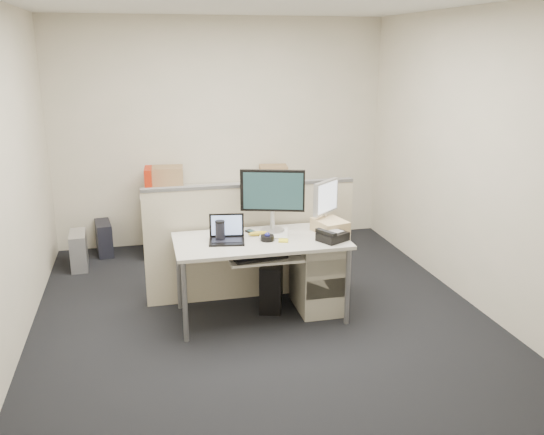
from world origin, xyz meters
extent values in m
cube|color=black|center=(0.00, 0.00, -0.01)|extent=(4.00, 4.50, 0.01)
cube|color=beige|center=(0.00, 2.25, 1.35)|extent=(4.00, 0.02, 2.70)
cube|color=beige|center=(0.00, -2.25, 1.35)|extent=(4.00, 0.02, 2.70)
cube|color=beige|center=(-2.00, 0.00, 1.35)|extent=(0.02, 4.50, 2.70)
cube|color=beige|center=(2.00, 0.00, 1.35)|extent=(0.02, 4.50, 2.70)
cube|color=beige|center=(0.00, 0.00, 0.71)|extent=(1.50, 0.75, 0.03)
cylinder|color=slate|center=(-0.70, -0.33, 0.35)|extent=(0.04, 0.04, 0.70)
cylinder|color=slate|center=(-0.70, 0.33, 0.35)|extent=(0.04, 0.04, 0.70)
cylinder|color=slate|center=(0.70, -0.33, 0.35)|extent=(0.04, 0.04, 0.70)
cylinder|color=slate|center=(0.70, 0.33, 0.35)|extent=(0.04, 0.04, 0.70)
cube|color=beige|center=(0.00, -0.18, 0.62)|extent=(0.62, 0.32, 0.02)
cube|color=#AEA997|center=(0.55, 0.05, 0.33)|extent=(0.40, 0.55, 0.65)
cube|color=#B9B192|center=(0.00, 0.45, 0.55)|extent=(2.00, 0.06, 1.10)
cube|color=#AEA997|center=(0.00, 1.93, 0.36)|extent=(2.00, 0.60, 0.72)
cube|color=black|center=(0.15, 0.18, 1.02)|extent=(0.62, 0.38, 0.58)
cube|color=#B7B7BC|center=(0.65, 0.18, 0.95)|extent=(0.39, 0.37, 0.44)
cube|color=black|center=(-0.30, -0.02, 0.84)|extent=(0.33, 0.27, 0.23)
cylinder|color=black|center=(0.05, -0.05, 0.75)|extent=(0.13, 0.13, 0.05)
cube|color=black|center=(0.60, -0.18, 0.77)|extent=(0.30, 0.28, 0.07)
cube|color=silver|center=(0.15, 0.12, 0.74)|extent=(0.32, 0.37, 0.01)
cube|color=yellow|center=(0.18, -0.10, 0.74)|extent=(0.10, 0.10, 0.01)
cylinder|color=black|center=(-0.35, 0.02, 0.82)|extent=(0.09, 0.09, 0.17)
ellipsoid|color=gold|center=(0.00, 0.10, 0.75)|extent=(0.19, 0.06, 0.04)
cube|color=black|center=(-0.04, 0.20, 0.74)|extent=(0.10, 0.13, 0.02)
cube|color=#D9BE89|center=(0.65, 0.05, 0.79)|extent=(0.31, 0.36, 0.12)
cube|color=black|center=(-0.05, -0.22, 0.64)|extent=(0.47, 0.22, 0.02)
cube|color=black|center=(0.15, 0.20, 0.22)|extent=(0.32, 0.52, 0.45)
cube|color=black|center=(-1.45, 2.03, 0.19)|extent=(0.22, 0.43, 0.38)
cube|color=#B7B7BC|center=(-1.70, 1.63, 0.20)|extent=(0.19, 0.43, 0.40)
cube|color=#9E7149|center=(-0.69, 2.05, 0.86)|extent=(0.40, 0.32, 0.28)
cube|color=#9E7149|center=(0.60, 2.05, 0.84)|extent=(0.36, 0.30, 0.24)
cube|color=red|center=(-0.90, 1.91, 0.87)|extent=(0.10, 0.34, 0.31)
camera|label=1|loc=(-0.99, -4.66, 2.33)|focal=38.00mm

